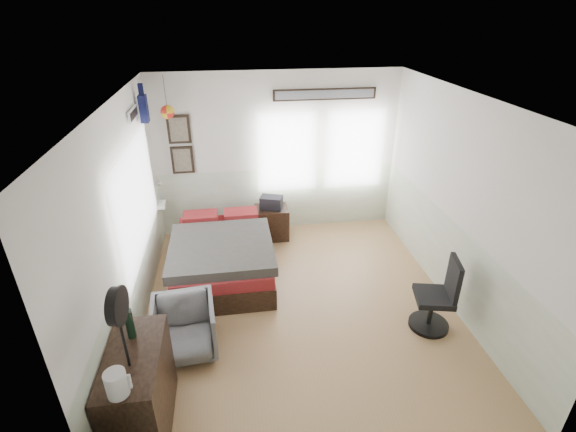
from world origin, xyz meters
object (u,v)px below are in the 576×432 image
(dresser, at_px, (140,391))
(nightstand, at_px, (272,223))
(armchair, at_px, (185,328))
(task_chair, at_px, (438,301))
(bed, at_px, (222,256))

(dresser, xyz_separation_m, nightstand, (1.58, 3.41, -0.18))
(armchair, relative_size, nightstand, 1.29)
(task_chair, bearing_deg, bed, 162.11)
(nightstand, distance_m, task_chair, 3.06)
(nightstand, height_order, task_chair, task_chair)
(bed, xyz_separation_m, task_chair, (2.57, -1.53, 0.09))
(bed, distance_m, nightstand, 1.29)
(bed, height_order, dresser, dresser)
(dresser, bearing_deg, task_chair, 15.11)
(bed, relative_size, nightstand, 3.57)
(task_chair, bearing_deg, armchair, -167.78)
(dresser, height_order, task_chair, task_chair)
(dresser, bearing_deg, armchair, 71.21)
(armchair, distance_m, task_chair, 3.00)
(bed, bearing_deg, task_chair, -31.12)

